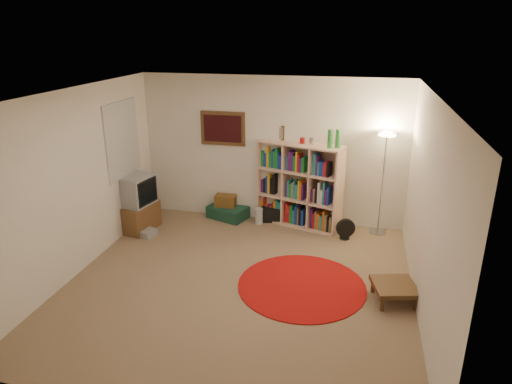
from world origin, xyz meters
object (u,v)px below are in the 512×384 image
suitcase (228,212)px  side_table (395,287)px  floor_fan (345,229)px  tv_stand (138,204)px  bookshelf (299,186)px  floor_lamp (386,150)px

suitcase → side_table: bearing=-17.6°
floor_fan → tv_stand: (-3.41, -0.37, 0.28)m
floor_fan → suitcase: bearing=150.2°
bookshelf → floor_lamp: 1.54m
floor_fan → tv_stand: 3.44m
floor_fan → suitcase: 2.13m
floor_fan → side_table: bearing=-86.4°
bookshelf → side_table: (1.50, -2.10, -0.50)m
tv_stand → side_table: bearing=-6.0°
bookshelf → side_table: size_ratio=2.77×
tv_stand → suitcase: size_ratio=1.23×
bookshelf → tv_stand: 2.71m
tv_stand → side_table: size_ratio=1.52×
side_table → floor_fan: bearing=111.9°
floor_fan → side_table: floor_fan is taller
floor_lamp → floor_fan: size_ratio=4.91×
suitcase → floor_fan: bearing=8.0°
bookshelf → tv_stand: bookshelf is taller
bookshelf → suitcase: size_ratio=2.23×
floor_lamp → side_table: (0.15, -2.03, -1.23)m
bookshelf → suitcase: bookshelf is taller
floor_fan → bookshelf: bearing=133.8°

